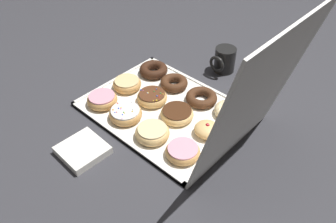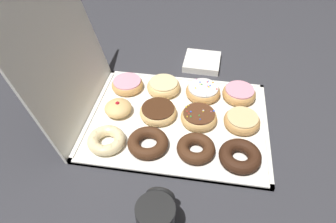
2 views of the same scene
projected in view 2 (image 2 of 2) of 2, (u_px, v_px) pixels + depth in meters
ground_plane at (178, 122)px, 0.97m from camera, size 3.00×3.00×0.00m
donut_box at (178, 120)px, 0.97m from camera, size 0.43×0.56×0.01m
box_lid_open at (57, 45)px, 0.84m from camera, size 0.43×0.13×0.49m
chocolate_cake_ring_donut_0 at (240, 156)px, 0.84m from camera, size 0.12×0.12×0.04m
glazed_ring_donut_1 at (242, 121)px, 0.94m from camera, size 0.11×0.11×0.04m
pink_frosted_donut_2 at (239, 93)px, 1.03m from camera, size 0.11×0.11×0.04m
chocolate_cake_ring_donut_3 at (196, 148)px, 0.86m from camera, size 0.11×0.11×0.03m
sprinkle_donut_4 at (199, 116)px, 0.95m from camera, size 0.11×0.11×0.04m
sprinkle_donut_5 at (203, 91)px, 1.04m from camera, size 0.12×0.12×0.04m
chocolate_cake_ring_donut_6 at (148, 143)px, 0.87m from camera, size 0.12×0.12×0.03m
chocolate_frosted_donut_7 at (158, 112)px, 0.97m from camera, size 0.12×0.12×0.04m
glazed_ring_donut_8 at (164, 86)px, 1.06m from camera, size 0.12×0.12×0.04m
cruller_donut_9 at (106, 140)px, 0.88m from camera, size 0.11×0.11×0.03m
jelly_filled_donut_10 at (118, 108)px, 0.98m from camera, size 0.09×0.09×0.05m
pink_frosted_donut_11 at (127, 84)px, 1.07m from camera, size 0.11×0.11×0.03m
coffee_mug at (154, 218)px, 0.68m from camera, size 0.11×0.09×0.10m
napkin_stack at (202, 62)px, 1.20m from camera, size 0.14×0.14×0.03m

